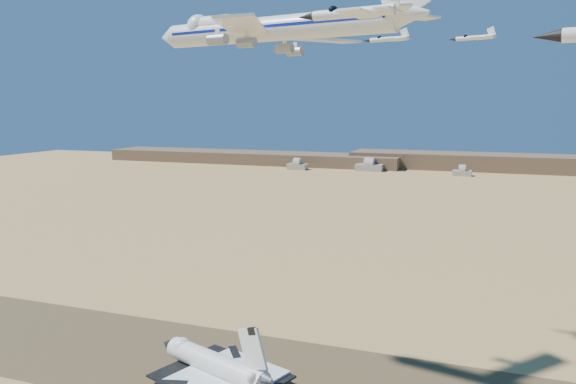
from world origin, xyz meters
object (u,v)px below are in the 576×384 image
(carrier_747, at_px, (265,29))
(chase_jet_e, at_px, (387,39))
(chase_jet_a, at_px, (351,13))
(shuttle, at_px, (215,366))
(chase_jet_f, at_px, (474,38))

(carrier_747, height_order, chase_jet_e, carrier_747)
(carrier_747, bearing_deg, chase_jet_a, -42.91)
(shuttle, xyz_separation_m, chase_jet_e, (34.69, 46.66, 87.29))
(carrier_747, bearing_deg, chase_jet_f, 65.10)
(chase_jet_a, xyz_separation_m, chase_jet_f, (13.29, 105.04, 7.23))
(shuttle, distance_m, chase_jet_e, 104.89)
(shuttle, distance_m, carrier_747, 86.92)
(shuttle, xyz_separation_m, carrier_747, (13.40, 3.40, 85.82))
(shuttle, relative_size, carrier_747, 0.56)
(shuttle, height_order, chase_jet_e, chase_jet_e)
(chase_jet_a, xyz_separation_m, chase_jet_e, (-10.32, 87.56, 5.87))
(chase_jet_e, bearing_deg, shuttle, -113.75)
(shuttle, xyz_separation_m, chase_jet_a, (45.02, -40.90, 81.43))
(carrier_747, relative_size, chase_jet_a, 4.56)
(shuttle, xyz_separation_m, chase_jet_f, (58.30, 64.15, 88.66))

